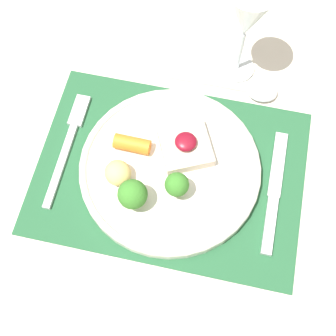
{
  "coord_description": "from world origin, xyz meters",
  "views": [
    {
      "loc": [
        0.06,
        -0.3,
        1.44
      ],
      "look_at": [
        -0.0,
        -0.0,
        0.77
      ],
      "focal_mm": 50.0,
      "sensor_mm": 36.0,
      "label": 1
    }
  ],
  "objects_px": {
    "dinner_plate": "(166,170)",
    "fork": "(69,141)",
    "knife": "(273,199)",
    "wine_glass_near": "(248,17)",
    "spoon": "(251,89)"
  },
  "relations": [
    {
      "from": "fork",
      "to": "spoon",
      "type": "distance_m",
      "value": 0.33
    },
    {
      "from": "knife",
      "to": "dinner_plate",
      "type": "bearing_deg",
      "value": 179.68
    },
    {
      "from": "wine_glass_near",
      "to": "spoon",
      "type": "bearing_deg",
      "value": -53.53
    },
    {
      "from": "fork",
      "to": "wine_glass_near",
      "type": "height_order",
      "value": "wine_glass_near"
    },
    {
      "from": "spoon",
      "to": "wine_glass_near",
      "type": "height_order",
      "value": "wine_glass_near"
    },
    {
      "from": "dinner_plate",
      "to": "wine_glass_near",
      "type": "height_order",
      "value": "wine_glass_near"
    },
    {
      "from": "dinner_plate",
      "to": "fork",
      "type": "height_order",
      "value": "dinner_plate"
    },
    {
      "from": "fork",
      "to": "wine_glass_near",
      "type": "xyz_separation_m",
      "value": [
        0.25,
        0.21,
        0.13
      ]
    },
    {
      "from": "dinner_plate",
      "to": "knife",
      "type": "distance_m",
      "value": 0.17
    },
    {
      "from": "knife",
      "to": "wine_glass_near",
      "type": "height_order",
      "value": "wine_glass_near"
    },
    {
      "from": "fork",
      "to": "spoon",
      "type": "bearing_deg",
      "value": 31.79
    },
    {
      "from": "fork",
      "to": "knife",
      "type": "distance_m",
      "value": 0.35
    },
    {
      "from": "spoon",
      "to": "wine_glass_near",
      "type": "xyz_separation_m",
      "value": [
        -0.03,
        0.04,
        0.13
      ]
    },
    {
      "from": "knife",
      "to": "wine_glass_near",
      "type": "distance_m",
      "value": 0.29
    },
    {
      "from": "fork",
      "to": "wine_glass_near",
      "type": "relative_size",
      "value": 1.12
    }
  ]
}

